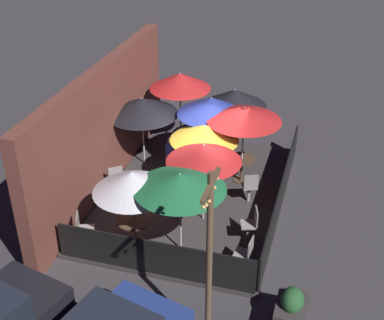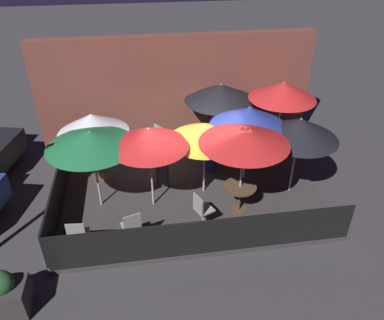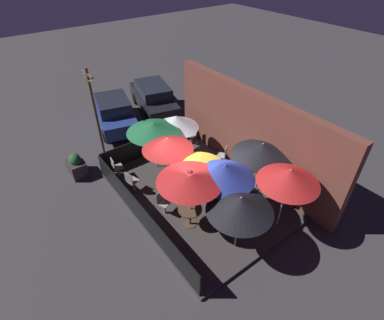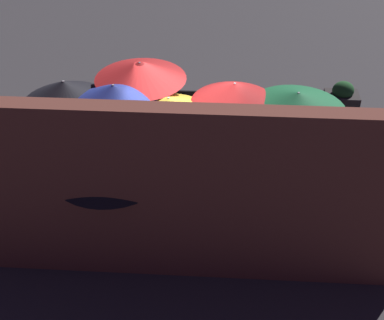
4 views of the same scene
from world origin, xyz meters
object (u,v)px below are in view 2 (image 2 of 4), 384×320
object	(u,v)px
patio_umbrella_1	(245,136)
patron_1	(209,151)
patio_umbrella_0	(92,124)
patio_umbrella_6	(300,128)
patio_umbrella_4	(221,93)
patio_chair_4	(156,139)
dining_table_1	(240,191)
patio_chair_0	(132,227)
planter_box	(2,295)
patio_umbrella_5	(283,90)
patron_0	(162,169)
patio_umbrella_3	(149,137)
patio_umbrella_7	(249,117)
patio_chair_2	(202,209)
dining_table_0	(98,162)
patio_umbrella_2	(205,132)
patio_chair_3	(78,235)
patio_chair_1	(85,145)
patio_umbrella_8	(91,139)

from	to	relation	value
patio_umbrella_1	patron_1	xyz separation A→B (m)	(-0.40, 2.03, -1.59)
patio_umbrella_0	patio_umbrella_6	size ratio (longest dim) A/B	0.94
patio_umbrella_4	patio_chair_4	bearing A→B (deg)	178.96
dining_table_1	patio_chair_4	distance (m)	3.72
patio_chair_0	planter_box	distance (m)	2.84
patio_umbrella_5	patio_umbrella_6	size ratio (longest dim) A/B	1.12
patio_chair_0	patron_0	xyz separation A→B (m)	(0.90, 2.26, -0.00)
patio_umbrella_3	dining_table_1	xyz separation A→B (m)	(2.18, -0.58, -1.43)
patio_chair_0	patio_chair_4	world-z (taller)	patio_chair_0
patio_umbrella_7	dining_table_1	size ratio (longest dim) A/B	2.92
patio_chair_0	patio_chair_2	xyz separation A→B (m)	(1.69, 0.37, -0.00)
planter_box	dining_table_0	bearing A→B (deg)	68.59
patio_umbrella_2	patio_umbrella_4	distance (m)	2.38
patio_umbrella_2	dining_table_0	distance (m)	3.30
patio_chair_4	planter_box	bearing A→B (deg)	22.55
patron_1	patio_umbrella_3	bearing A→B (deg)	163.07
patio_umbrella_0	planter_box	xyz separation A→B (m)	(-1.61, -4.11, -1.48)
patio_umbrella_6	patron_1	xyz separation A→B (m)	(-2.04, 1.41, -1.33)
patio_umbrella_1	patio_chair_2	bearing A→B (deg)	-156.52
patio_umbrella_0	patio_umbrella_7	distance (m)	4.16
patio_umbrella_4	patio_umbrella_5	world-z (taller)	patio_umbrella_5
patio_chair_2	planter_box	world-z (taller)	patio_chair_2
patio_umbrella_7	planter_box	distance (m)	6.76
patio_chair_0	patio_umbrella_2	bearing A→B (deg)	-65.91
dining_table_1	patio_chair_3	distance (m)	4.02
dining_table_0	patron_1	world-z (taller)	patron_1
patio_umbrella_2	patio_chair_1	bearing A→B (deg)	146.95
patio_umbrella_6	patio_chair_2	bearing A→B (deg)	-158.19
patio_umbrella_2	patio_umbrella_7	xyz separation A→B (m)	(1.17, 0.12, 0.30)
patio_chair_1	patio_chair_3	size ratio (longest dim) A/B	0.99
patio_chair_3	patio_chair_4	world-z (taller)	same
patio_umbrella_3	patio_umbrella_8	world-z (taller)	patio_umbrella_3
patio_umbrella_7	planter_box	bearing A→B (deg)	-150.34
patio_chair_1	patio_chair_2	bearing A→B (deg)	18.10
patio_umbrella_3	patio_umbrella_4	xyz separation A→B (m)	(2.32, 2.57, -0.05)
patio_umbrella_6	patio_chair_0	bearing A→B (deg)	-161.78
patio_chair_0	patio_chair_3	bearing A→B (deg)	76.67
patio_umbrella_2	patio_chair_3	xyz separation A→B (m)	(-3.16, -1.87, -1.32)
dining_table_0	patron_1	bearing A→B (deg)	1.28
patio_umbrella_3	patron_1	bearing A→B (deg)	39.16
patio_umbrella_7	patio_chair_0	world-z (taller)	patio_umbrella_7
patio_umbrella_3	patio_umbrella_6	xyz separation A→B (m)	(3.82, 0.04, -0.09)
patio_umbrella_1	patio_chair_3	world-z (taller)	patio_umbrella_1
patio_umbrella_8	planter_box	distance (m)	3.76
patio_umbrella_0	patio_umbrella_3	distance (m)	2.01
patio_chair_3	patio_umbrella_5	bearing A→B (deg)	-53.92
patio_umbrella_3	patio_umbrella_5	bearing A→B (deg)	25.17
patio_umbrella_4	patio_chair_0	size ratio (longest dim) A/B	2.35
dining_table_1	patron_1	xyz separation A→B (m)	(-0.40, 2.03, 0.02)
patio_chair_0	planter_box	bearing A→B (deg)	100.35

